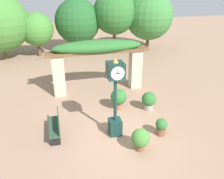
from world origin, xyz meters
The scene contains 9 objects.
ground_plane centered at (0.00, 0.00, 0.00)m, with size 60.00×60.00×0.00m, color #9E7A60.
pedestal_clock centered at (-0.19, 0.19, 1.76)m, with size 0.60×0.65×3.18m.
pergola centered at (0.00, 4.45, 2.11)m, with size 5.48×1.21×2.86m.
potted_plant_near_left centered at (1.88, 1.74, 0.48)m, with size 0.68×0.68×0.89m.
potted_plant_near_right centered at (1.58, -0.31, 0.38)m, with size 0.47×0.47×0.71m.
potted_plant_far_left centered at (0.44, -1.00, 0.50)m, with size 0.68×0.68×0.87m.
potted_plant_far_right centered at (0.51, 2.16, 0.58)m, with size 0.77×0.77×1.01m.
park_bench centered at (-2.48, 0.67, 0.44)m, with size 0.42×1.56×0.89m.
tree_line centered at (-0.04, 12.20, 2.80)m, with size 16.08×4.87×5.00m.
Camera 1 is at (-2.28, -7.51, 5.66)m, focal length 38.00 mm.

